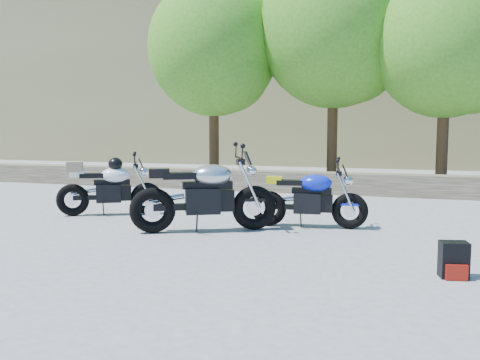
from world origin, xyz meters
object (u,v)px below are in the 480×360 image
white_bike (109,187)px  silver_bike (205,196)px  backpack (454,260)px  blue_bike (310,199)px

white_bike → silver_bike: bearing=-49.6°
silver_bike → backpack: 3.79m
blue_bike → backpack: (1.97, -2.33, -0.27)m
silver_bike → white_bike: (-2.20, 0.89, -0.04)m
white_bike → backpack: (5.65, -2.43, -0.32)m
white_bike → backpack: bearing=-50.9°
silver_bike → backpack: silver_bike is taller
white_bike → blue_bike: size_ratio=0.93×
blue_bike → backpack: size_ratio=4.75×
white_bike → blue_bike: bearing=-29.1°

